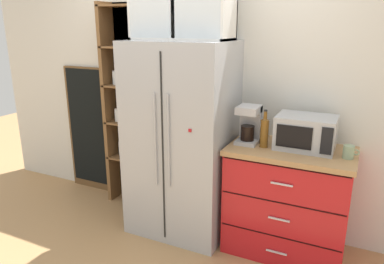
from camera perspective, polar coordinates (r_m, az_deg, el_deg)
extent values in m
plane|color=tan|center=(3.51, -1.67, -14.71)|extent=(10.71, 10.71, 0.00)
cube|color=silver|center=(3.41, 1.26, 7.30)|extent=(5.01, 0.10, 2.55)
cube|color=#ADAFB5|center=(3.17, -1.63, -1.25)|extent=(0.87, 0.66, 1.71)
cube|color=black|center=(2.90, -4.65, -3.06)|extent=(0.01, 0.01, 1.57)
cylinder|color=#ADAFB5|center=(2.89, -5.83, -1.36)|extent=(0.02, 0.02, 0.77)
cylinder|color=#ADAFB5|center=(2.83, -3.75, -1.69)|extent=(0.02, 0.02, 0.77)
cube|color=red|center=(2.72, -0.34, 0.24)|extent=(0.02, 0.01, 0.02)
cube|color=brown|center=(3.78, -8.94, 4.06)|extent=(0.53, 0.04, 2.04)
cube|color=brown|center=(3.81, -12.84, 3.95)|extent=(0.04, 0.22, 2.04)
cube|color=brown|center=(3.55, -7.10, 3.34)|extent=(0.04, 0.22, 2.04)
cube|color=brown|center=(3.83, -9.67, -4.09)|extent=(0.47, 0.22, 0.02)
cylinder|color=silver|center=(3.89, -11.06, -2.62)|extent=(0.06, 0.06, 0.14)
cylinder|color=white|center=(3.89, -11.04, -2.91)|extent=(0.06, 0.06, 0.09)
cylinder|color=#B2B2B7|center=(3.86, -11.12, -1.56)|extent=(0.06, 0.06, 0.01)
cylinder|color=silver|center=(3.81, -9.68, -3.00)|extent=(0.06, 0.06, 0.13)
cylinder|color=#E0C67F|center=(3.82, -9.67, -3.28)|extent=(0.05, 0.05, 0.09)
cylinder|color=#B2B2B7|center=(3.79, -9.73, -1.98)|extent=(0.06, 0.06, 0.01)
cylinder|color=silver|center=(3.73, -8.15, -3.54)|extent=(0.07, 0.07, 0.11)
cylinder|color=white|center=(3.74, -8.14, -3.77)|extent=(0.06, 0.06, 0.07)
cylinder|color=#B2B2B7|center=(3.71, -8.18, -2.66)|extent=(0.06, 0.06, 0.01)
cube|color=brown|center=(3.71, -9.95, 1.37)|extent=(0.47, 0.22, 0.02)
cylinder|color=silver|center=(3.76, -11.66, 2.59)|extent=(0.06, 0.06, 0.12)
cylinder|color=#2D2D2D|center=(3.76, -11.64, 2.31)|extent=(0.05, 0.05, 0.08)
cylinder|color=#B2B2B7|center=(3.74, -11.72, 3.60)|extent=(0.06, 0.06, 0.01)
cylinder|color=silver|center=(3.68, -10.08, 2.27)|extent=(0.06, 0.06, 0.11)
cylinder|color=#CCB78C|center=(3.69, -10.07, 2.02)|extent=(0.05, 0.05, 0.08)
cylinder|color=#B2B2B7|center=(3.67, -10.13, 3.20)|extent=(0.06, 0.06, 0.01)
cylinder|color=silver|center=(3.64, -8.29, 2.16)|extent=(0.07, 0.07, 0.11)
cylinder|color=#382316|center=(3.64, -8.28, 1.91)|extent=(0.06, 0.06, 0.07)
cylinder|color=#B2B2B7|center=(3.62, -8.33, 3.08)|extent=(0.06, 0.06, 0.01)
cube|color=brown|center=(3.63, -10.25, 7.12)|extent=(0.47, 0.22, 0.02)
cylinder|color=silver|center=(3.70, -11.95, 8.33)|extent=(0.07, 0.07, 0.13)
cylinder|color=#B77A38|center=(3.71, -11.94, 8.04)|extent=(0.06, 0.06, 0.09)
cylinder|color=#B2B2B7|center=(3.69, -12.02, 9.40)|extent=(0.07, 0.07, 0.01)
cylinder|color=silver|center=(3.62, -10.31, 7.97)|extent=(0.07, 0.07, 0.09)
cylinder|color=brown|center=(3.63, -10.30, 7.75)|extent=(0.06, 0.06, 0.06)
cylinder|color=#B2B2B7|center=(3.62, -10.36, 8.79)|extent=(0.07, 0.07, 0.01)
cylinder|color=silver|center=(3.54, -8.84, 8.03)|extent=(0.08, 0.08, 0.12)
cylinder|color=beige|center=(3.54, -8.83, 7.75)|extent=(0.07, 0.07, 0.08)
cylinder|color=#B2B2B7|center=(3.53, -8.88, 9.05)|extent=(0.08, 0.08, 0.01)
cube|color=brown|center=(3.59, -10.56, 13.06)|extent=(0.47, 0.22, 0.02)
cube|color=brown|center=(3.59, -10.89, 19.07)|extent=(0.47, 0.22, 0.02)
cube|color=red|center=(3.10, 14.79, -10.76)|extent=(0.93, 0.56, 0.86)
cube|color=tan|center=(2.93, 15.43, -2.91)|extent=(0.96, 0.59, 0.04)
cube|color=black|center=(2.93, 13.42, -15.83)|extent=(0.91, 0.00, 0.01)
cube|color=silver|center=(3.00, 13.21, -18.04)|extent=(0.16, 0.01, 0.01)
cube|color=black|center=(2.79, 13.82, -10.85)|extent=(0.91, 0.00, 0.01)
cube|color=silver|center=(2.84, 13.59, -13.28)|extent=(0.16, 0.01, 0.01)
cube|color=black|center=(2.67, 14.23, -5.39)|extent=(0.91, 0.00, 0.01)
cube|color=silver|center=(2.72, 14.00, -8.03)|extent=(0.16, 0.01, 0.01)
cube|color=#ADAFB5|center=(2.92, 17.55, -0.06)|extent=(0.44, 0.32, 0.26)
cube|color=black|center=(2.77, 15.81, -0.78)|extent=(0.26, 0.01, 0.17)
cube|color=black|center=(2.74, 20.53, -1.38)|extent=(0.08, 0.01, 0.20)
cube|color=#B7B7BC|center=(2.97, 8.76, -1.48)|extent=(0.17, 0.20, 0.03)
cube|color=#B7B7BC|center=(3.00, 9.27, 1.35)|extent=(0.17, 0.06, 0.30)
cube|color=#B7B7BC|center=(2.90, 8.99, 3.50)|extent=(0.17, 0.20, 0.06)
cylinder|color=black|center=(2.94, 8.77, -0.15)|extent=(0.11, 0.11, 0.12)
cylinder|color=#8CA37F|center=(2.83, 23.51, -2.92)|extent=(0.08, 0.08, 0.10)
torus|color=#8CA37F|center=(2.83, 24.54, -2.95)|extent=(0.05, 0.01, 0.05)
cylinder|color=brown|center=(2.87, 11.37, -0.26)|extent=(0.06, 0.06, 0.22)
cone|color=brown|center=(2.84, 11.50, 1.96)|extent=(0.06, 0.06, 0.04)
cylinder|color=brown|center=(2.84, 11.53, 2.55)|extent=(0.03, 0.03, 0.07)
cylinder|color=black|center=(2.83, 11.58, 3.33)|extent=(0.03, 0.03, 0.01)
cube|color=silver|center=(3.04, -1.59, 14.52)|extent=(0.83, 0.32, 0.02)
cylinder|color=silver|center=(3.18, -6.41, 14.73)|extent=(0.05, 0.05, 0.00)
cylinder|color=silver|center=(3.18, -6.43, 15.33)|extent=(0.01, 0.01, 0.07)
cone|color=silver|center=(3.18, -6.46, 16.41)|extent=(0.06, 0.06, 0.05)
cylinder|color=silver|center=(2.92, 3.67, 14.65)|extent=(0.05, 0.05, 0.00)
cylinder|color=silver|center=(2.92, 3.68, 15.29)|extent=(0.01, 0.01, 0.07)
cone|color=silver|center=(2.92, 3.70, 16.47)|extent=(0.06, 0.06, 0.05)
cube|color=brown|center=(4.18, -15.70, 0.31)|extent=(0.60, 0.04, 1.40)
cube|color=black|center=(4.16, -15.91, 0.63)|extent=(0.54, 0.01, 1.30)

